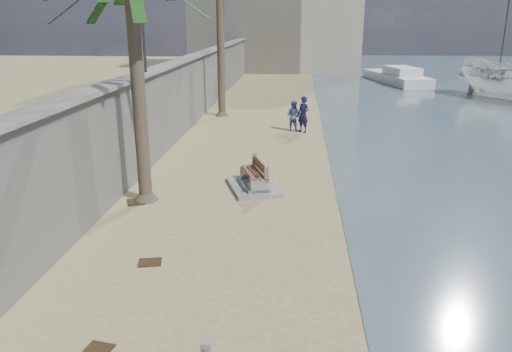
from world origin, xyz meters
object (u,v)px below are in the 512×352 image
object	(u,v)px
sailboat_west	(499,72)
person_a	(303,112)
yacht_far	(396,79)
bench_far	(254,177)
person_b	(293,114)

from	to	relation	value
sailboat_west	person_a	bearing A→B (deg)	-125.17
yacht_far	sailboat_west	bearing A→B (deg)	-71.84
sailboat_west	bench_far	bearing A→B (deg)	-120.17
person_b	yacht_far	distance (m)	23.00
bench_far	yacht_far	world-z (taller)	yacht_far
bench_far	person_a	distance (m)	9.18
yacht_far	sailboat_west	xyz separation A→B (m)	(11.58, 7.01, -0.02)
bench_far	person_b	distance (m)	9.42
person_b	bench_far	bearing A→B (deg)	108.17
bench_far	sailboat_west	bearing A→B (deg)	59.83
person_a	sailboat_west	world-z (taller)	sailboat_west
person_a	person_b	size ratio (longest dim) A/B	1.22
bench_far	sailboat_west	size ratio (longest dim) A/B	0.24
person_b	sailboat_west	world-z (taller)	sailboat_west
person_a	sailboat_west	size ratio (longest dim) A/B	0.19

